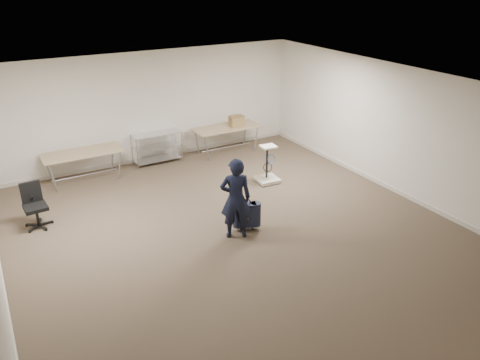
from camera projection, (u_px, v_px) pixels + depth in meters
ground at (238, 235)px, 8.85m from camera, size 9.00×9.00×0.00m
room_shell at (206, 204)px, 9.92m from camera, size 8.00×9.00×9.00m
folding_table_left at (82, 154)px, 10.83m from camera, size 1.80×0.75×0.73m
folding_table_right at (227, 129)px, 12.55m from camera, size 1.80×0.75×0.73m
wire_shelf at (157, 146)px, 11.99m from camera, size 1.22×0.47×0.80m
person at (236, 199)px, 8.50m from camera, size 0.67×0.56×1.57m
suitcase at (247, 215)px, 8.89m from camera, size 0.40×0.31×0.95m
office_chair at (37, 214)px, 9.05m from camera, size 0.54×0.54×0.89m
equipment_cart at (268, 173)px, 10.96m from camera, size 0.54×0.54×0.91m
cardboard_box at (237, 121)px, 12.56m from camera, size 0.39×0.30×0.28m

